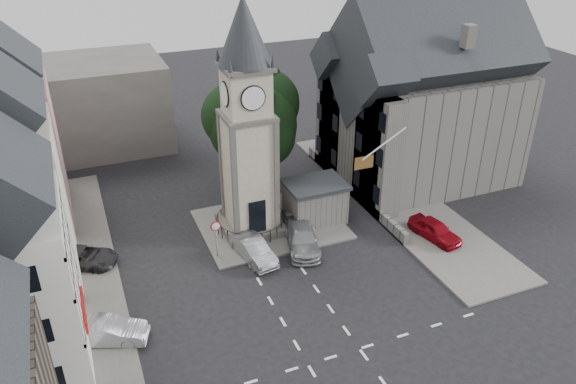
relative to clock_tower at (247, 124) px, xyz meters
name	(u,v)px	position (x,y,z in m)	size (l,w,h in m)	color
ground	(294,295)	(0.00, -7.99, -8.12)	(120.00, 120.00, 0.00)	black
pavement_west	(70,285)	(-12.50, -1.99, -8.05)	(6.00, 30.00, 0.14)	#595651
pavement_east	(395,198)	(12.00, 0.01, -8.05)	(6.00, 26.00, 0.14)	#595651
central_island	(271,224)	(1.50, 0.01, -8.04)	(10.00, 8.00, 0.16)	#595651
road_markings	(334,357)	(0.00, -13.49, -8.12)	(20.00, 8.00, 0.01)	silver
clock_tower	(247,124)	(0.00, 0.00, 0.00)	(4.86, 4.86, 16.25)	#4C4944
stone_shelter	(315,201)	(4.80, -0.49, -6.57)	(4.30, 3.30, 3.08)	#5F5C57
town_tree	(252,112)	(2.00, 5.01, -1.15)	(7.20, 7.20, 10.80)	black
warning_sign_post	(216,232)	(-3.20, -2.56, -6.09)	(0.70, 0.19, 2.85)	black
backdrop_west	(53,109)	(-12.00, 20.01, -4.12)	(20.00, 10.00, 8.00)	#4C4944
east_building	(420,106)	(15.59, 3.01, -1.86)	(14.40, 11.40, 12.60)	#5F5C57
east_boundary_wall	(352,189)	(9.20, 2.01, -7.67)	(0.40, 16.00, 0.90)	#5F5C57
flagpole	(384,144)	(8.00, -3.99, -1.12)	(3.68, 0.10, 2.74)	white
car_west_silver	(107,331)	(-10.79, -7.87, -7.42)	(1.49, 4.27, 1.41)	#999BA1
car_west_grey	(82,257)	(-11.50, 0.01, -7.49)	(2.08, 4.52, 1.26)	#28282B
car_island_silver	(253,250)	(-1.00, -3.49, -7.41)	(1.50, 4.29, 1.41)	gray
car_island_east	(302,238)	(2.50, -3.49, -7.40)	(2.01, 4.95, 1.44)	gray
car_east_red	(435,230)	(11.50, -5.96, -7.42)	(1.64, 4.09, 1.39)	maroon
pedestrian	(373,188)	(10.39, 0.80, -7.25)	(0.63, 0.42, 1.74)	#B3A194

